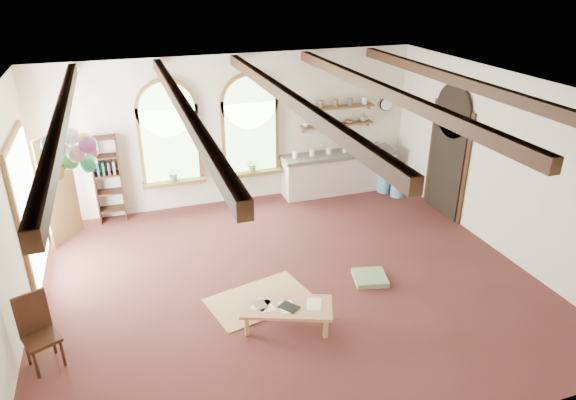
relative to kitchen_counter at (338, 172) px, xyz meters
name	(u,v)px	position (x,y,z in m)	size (l,w,h in m)	color
floor	(288,281)	(-2.30, -3.20, -0.48)	(8.00, 8.00, 0.00)	#562324
ceiling_beams	(288,98)	(-2.30, -3.20, 2.62)	(6.20, 6.80, 0.18)	#3B1E12
window_left	(169,137)	(-3.70, 0.23, 1.16)	(1.30, 0.28, 2.20)	brown
window_right	(250,129)	(-2.00, 0.23, 1.16)	(1.30, 0.28, 2.20)	brown
left_doorway	(28,208)	(-6.25, -1.40, 0.67)	(0.10, 1.90, 2.50)	brown
right_doorway	(446,163)	(1.65, -1.70, 0.62)	(0.10, 1.30, 2.40)	black
kitchen_counter	(338,172)	(0.00, 0.00, 0.00)	(2.68, 0.62, 0.94)	beige
wall_shelf_lower	(337,125)	(0.00, 0.18, 1.07)	(1.70, 0.24, 0.04)	brown
wall_shelf_upper	(338,107)	(0.00, 0.18, 1.47)	(1.70, 0.24, 0.04)	brown
wall_clock	(386,104)	(1.25, 0.25, 1.42)	(0.32, 0.32, 0.04)	black
bookshelf	(108,180)	(-5.00, 0.12, 0.42)	(0.53, 0.32, 1.80)	#3B1E12
coffee_table	(287,308)	(-2.70, -4.31, -0.15)	(1.43, 1.03, 0.37)	tan
side_chair	(43,346)	(-5.96, -4.03, -0.18)	(0.54, 0.54, 1.04)	#3B1E12
floor_mat	(260,300)	(-2.90, -3.56, -0.47)	(1.57, 0.97, 0.02)	tan
floor_cushion	(370,278)	(-0.99, -3.61, -0.43)	(0.53, 0.53, 0.09)	gray
water_jug_a	(398,185)	(1.18, -0.70, -0.21)	(0.31, 0.31, 0.61)	#5A96C2
water_jug_b	(384,182)	(1.00, -0.37, -0.23)	(0.29, 0.29, 0.57)	#5A96C2
balloon_cluster	(72,153)	(-5.33, -2.40, 1.86)	(0.79, 0.85, 1.16)	white
table_book	(255,306)	(-3.14, -4.19, -0.09)	(0.16, 0.23, 0.02)	olive
tablet	(289,307)	(-2.68, -4.36, -0.10)	(0.19, 0.28, 0.01)	black
potted_plant_left	(174,174)	(-3.70, 0.12, 0.37)	(0.27, 0.23, 0.30)	#598C4C
potted_plant_right	(253,165)	(-2.00, 0.12, 0.37)	(0.27, 0.23, 0.30)	#598C4C
shelf_cup_a	(306,125)	(-0.75, 0.18, 1.14)	(0.12, 0.10, 0.10)	white
shelf_cup_b	(321,123)	(-0.40, 0.18, 1.14)	(0.10, 0.10, 0.09)	beige
shelf_bowl_a	(335,123)	(-0.05, 0.18, 1.12)	(0.22, 0.22, 0.05)	beige
shelf_bowl_b	(349,121)	(0.30, 0.18, 1.12)	(0.20, 0.20, 0.06)	#8C664C
shelf_vase	(363,117)	(0.65, 0.18, 1.19)	(0.18, 0.18, 0.19)	slate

